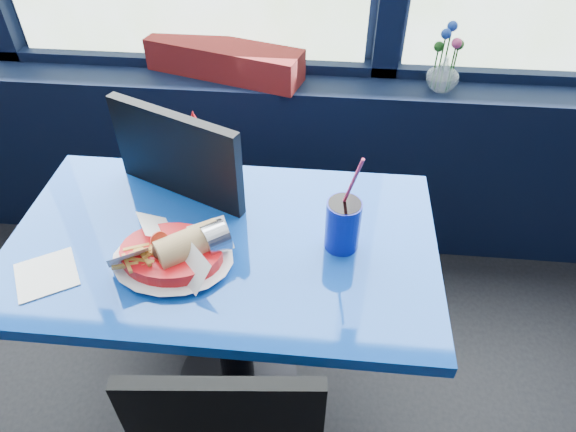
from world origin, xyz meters
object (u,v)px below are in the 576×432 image
object	(u,v)px
chair_near_back	(183,204)
planter_box	(224,60)
soda_cup	(343,224)
food_basket	(174,252)
flower_vase	(444,70)
near_table	(227,282)
ketchup_bottle	(198,150)

from	to	relation	value
chair_near_back	planter_box	world-z (taller)	chair_near_back
chair_near_back	soda_cup	distance (m)	0.67
food_basket	soda_cup	xyz separation A→B (m)	(0.44, 0.11, 0.04)
chair_near_back	soda_cup	xyz separation A→B (m)	(0.55, -0.30, 0.24)
planter_box	food_basket	distance (m)	0.98
food_basket	planter_box	bearing A→B (deg)	80.81
chair_near_back	planter_box	distance (m)	0.63
flower_vase	planter_box	bearing A→B (deg)	177.27
near_table	chair_near_back	xyz separation A→B (m)	(-0.21, 0.32, 0.02)
chair_near_back	flower_vase	distance (m)	1.09
chair_near_back	ketchup_bottle	bearing A→B (deg)	178.79
food_basket	ketchup_bottle	world-z (taller)	ketchup_bottle
food_basket	ketchup_bottle	distance (m)	0.38
soda_cup	ketchup_bottle	bearing A→B (deg)	150.08
flower_vase	chair_near_back	bearing A→B (deg)	-150.01
soda_cup	near_table	bearing A→B (deg)	-177.71
planter_box	chair_near_back	bearing A→B (deg)	-80.00
food_basket	soda_cup	size ratio (longest dim) A/B	1.01
planter_box	flower_vase	bearing A→B (deg)	13.47
ketchup_bottle	soda_cup	world-z (taller)	soda_cup
flower_vase	soda_cup	distance (m)	0.90
planter_box	ketchup_bottle	xyz separation A→B (m)	(0.03, -0.61, -0.00)
near_table	planter_box	bearing A→B (deg)	99.80
chair_near_back	soda_cup	world-z (taller)	soda_cup
near_table	food_basket	world-z (taller)	food_basket
flower_vase	food_basket	xyz separation A→B (m)	(-0.80, -0.94, -0.09)
chair_near_back	ketchup_bottle	world-z (taller)	chair_near_back
food_basket	chair_near_back	bearing A→B (deg)	92.66
near_table	planter_box	world-z (taller)	planter_box
flower_vase	near_table	bearing A→B (deg)	-129.51
flower_vase	soda_cup	xyz separation A→B (m)	(-0.36, -0.83, -0.05)
flower_vase	food_basket	size ratio (longest dim) A/B	0.80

